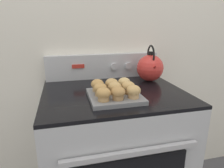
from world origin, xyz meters
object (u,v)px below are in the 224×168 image
Objects in this scene: muffin_r0_c1 at (118,93)px; muffin_r1_c0 at (100,89)px; muffin_r1_c2 at (128,87)px; muffin_r2_c1 at (112,84)px; muffin_r0_c0 at (103,94)px; stove_range at (113,157)px; muffin_r0_c2 at (134,92)px; tea_kettle at (150,67)px; muffin_pan at (115,96)px; muffin_r1_c1 at (115,88)px; muffin_r2_c0 at (97,85)px; muffin_r2_c2 at (124,83)px.

muffin_r0_c1 and muffin_r1_c0 have the same top height.
muffin_r1_c2 and muffin_r2_c1 have the same top height.
muffin_r0_c0 is at bearing 179.69° from muffin_r0_c1.
stove_range is 13.05× the size of muffin_r2_c1.
tea_kettle reaches higher than muffin_r0_c2.
muffin_pan is 3.82× the size of muffin_r0_c1.
tea_kettle is (0.29, 0.14, 0.54)m from stove_range.
tea_kettle is at bearing 26.70° from stove_range.
muffin_r2_c1 is at bearing 89.80° from muffin_r1_c1.
muffin_pan is 0.04m from muffin_r1_c1.
tea_kettle reaches higher than muffin_r2_c0.
muffin_r2_c2 reaches higher than muffin_pan.
muffin_pan is at bearing 136.80° from muffin_r0_c2.
muffin_r2_c2 is at bearing -141.87° from tea_kettle.
muffin_r0_c0 is (-0.07, -0.07, 0.04)m from muffin_pan.
tea_kettle is at bearing 38.13° from muffin_r2_c2.
muffin_r0_c2 and muffin_r1_c0 have the same top height.
muffin_r0_c1 is 1.00× the size of muffin_r1_c2.
muffin_r1_c2 is at bearing -46.71° from muffin_r2_c1.
muffin_pan is 0.09m from muffin_r0_c1.
muffin_r0_c2 is (0.15, 0.00, 0.00)m from muffin_r0_c0.
muffin_r0_c1 is at bearing -136.11° from muffin_r1_c2.
muffin_r1_c0 is at bearing -179.58° from muffin_r1_c1.
muffin_r1_c0 is (-0.00, 0.08, 0.00)m from muffin_r0_c0.
muffin_r0_c0 is (-0.10, -0.19, 0.51)m from stove_range.
muffin_r1_c0 is 0.08m from muffin_r1_c1.
tea_kettle reaches higher than muffin_r2_c1.
muffin_r0_c1 is 0.10m from muffin_r1_c2.
tea_kettle is (0.31, 0.26, 0.04)m from muffin_r1_c1.
muffin_r1_c1 is (0.00, 0.08, 0.00)m from muffin_r0_c1.
muffin_r2_c2 is at bearing 44.78° from muffin_pan.
muffin_r0_c2 is 0.07m from muffin_r1_c2.
muffin_r1_c2 and muffin_r2_c0 have the same top height.
muffin_r0_c2 is 0.16m from muffin_r2_c1.
muffin_r0_c0 is 1.00× the size of muffin_r1_c0.
muffin_r0_c1 reaches higher than stove_range.
muffin_r1_c0 is (-0.07, 0.08, 0.00)m from muffin_r0_c1.
muffin_pan is 0.11m from muffin_r0_c2.
muffin_r0_c0 is at bearing -88.76° from muffin_r2_c0.
muffin_r1_c2 is at bearing -1.48° from muffin_r1_c0.
muffin_r1_c1 is at bearing -90.20° from muffin_r2_c1.
muffin_r0_c2 is at bearing -125.23° from tea_kettle.
tea_kettle reaches higher than muffin_r1_c2.
muffin_r1_c0 is 1.00× the size of muffin_r1_c2.
muffin_pan is 3.82× the size of muffin_r2_c1.
muffin_r2_c2 is (0.07, 0.07, 0.04)m from muffin_pan.
muffin_r0_c2 is at bearing -43.20° from muffin_pan.
muffin_pan is 0.41m from tea_kettle.
muffin_r1_c0 and muffin_r2_c1 have the same top height.
muffin_r0_c2 is at bearing -62.74° from muffin_r2_c1.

